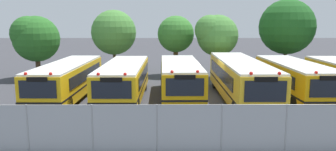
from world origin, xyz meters
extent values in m
plane|color=#38383D|center=(0.00, 0.00, 0.00)|extent=(160.00, 160.00, 0.00)
cube|color=yellow|center=(-9.34, 0.11, 1.32)|extent=(2.53, 9.67, 1.95)
cube|color=white|center=(-9.34, 0.11, 2.36)|extent=(2.48, 9.48, 0.12)
cube|color=black|center=(-9.43, -4.78, 0.53)|extent=(2.40, 0.20, 0.36)
cube|color=black|center=(-9.43, -4.73, 1.67)|extent=(1.93, 0.09, 0.93)
cube|color=black|center=(-8.14, 0.39, 1.63)|extent=(0.18, 7.51, 0.70)
cube|color=black|center=(-10.53, 0.43, 1.63)|extent=(0.18, 7.51, 0.70)
cube|color=black|center=(-9.34, 0.11, 0.93)|extent=(2.55, 9.77, 0.10)
sphere|color=red|center=(-8.78, -4.57, 2.46)|extent=(0.18, 0.18, 0.18)
sphere|color=red|center=(-10.07, -4.54, 2.46)|extent=(0.18, 0.18, 0.18)
cube|color=black|center=(-9.43, -4.74, 2.20)|extent=(1.06, 0.10, 0.24)
cylinder|color=black|center=(-8.37, -3.32, 0.50)|extent=(0.30, 1.00, 1.00)
cylinder|color=black|center=(-10.44, -3.29, 0.50)|extent=(0.30, 1.00, 1.00)
cylinder|color=black|center=(-8.25, 3.10, 0.50)|extent=(0.30, 1.00, 1.00)
cylinder|color=black|center=(-10.32, 3.14, 0.50)|extent=(0.30, 1.00, 1.00)
cube|color=yellow|center=(-5.60, -0.06, 1.32)|extent=(2.58, 9.49, 1.94)
cube|color=white|center=(-5.60, -0.06, 2.35)|extent=(2.52, 9.30, 0.12)
cube|color=black|center=(-5.63, -4.87, 0.53)|extent=(2.55, 0.18, 0.36)
cube|color=black|center=(-5.63, -4.82, 1.67)|extent=(2.05, 0.08, 0.93)
cube|color=black|center=(-4.32, 0.23, 1.63)|extent=(0.10, 7.39, 0.70)
cube|color=black|center=(-6.87, 0.25, 1.63)|extent=(0.10, 7.39, 0.70)
cube|color=black|center=(-5.60, -0.06, 0.93)|extent=(2.60, 9.59, 0.10)
sphere|color=red|center=(-4.94, -4.65, 2.45)|extent=(0.18, 0.18, 0.18)
sphere|color=red|center=(-6.32, -4.64, 2.45)|extent=(0.18, 0.18, 0.18)
cube|color=black|center=(-5.63, -4.83, 2.19)|extent=(1.13, 0.09, 0.24)
cylinder|color=black|center=(-4.51, -3.41, 0.50)|extent=(0.29, 1.00, 1.00)
cylinder|color=black|center=(-6.73, -3.39, 0.50)|extent=(0.29, 1.00, 1.00)
cylinder|color=black|center=(-4.46, 2.86, 0.50)|extent=(0.29, 1.00, 1.00)
cylinder|color=black|center=(-6.69, 2.88, 0.50)|extent=(0.29, 1.00, 1.00)
cube|color=#EAA80C|center=(-1.92, 0.22, 1.34)|extent=(2.58, 9.04, 1.98)
cube|color=white|center=(-1.92, 0.22, 2.39)|extent=(2.53, 8.86, 0.12)
cube|color=black|center=(-1.86, -4.36, 0.53)|extent=(2.51, 0.19, 0.36)
cube|color=black|center=(-1.86, -4.31, 1.70)|extent=(2.02, 0.09, 0.95)
cube|color=black|center=(-0.67, 0.53, 1.66)|extent=(0.13, 7.03, 0.71)
cube|color=black|center=(-3.17, 0.50, 1.66)|extent=(0.13, 7.03, 0.71)
cube|color=black|center=(-1.92, 0.22, 0.95)|extent=(2.61, 9.13, 0.10)
sphere|color=red|center=(-1.18, -4.13, 2.49)|extent=(0.18, 0.18, 0.18)
sphere|color=red|center=(-2.54, -4.15, 2.49)|extent=(0.18, 0.18, 0.18)
cube|color=black|center=(-1.86, -4.32, 2.23)|extent=(1.11, 0.09, 0.24)
cylinder|color=black|center=(-0.79, -2.87, 0.50)|extent=(0.29, 1.00, 1.00)
cylinder|color=black|center=(-2.97, -2.90, 0.50)|extent=(0.29, 1.00, 1.00)
cylinder|color=black|center=(-0.86, 2.94, 0.50)|extent=(0.29, 1.00, 1.00)
cylinder|color=black|center=(-3.05, 2.91, 0.50)|extent=(0.29, 1.00, 1.00)
cube|color=yellow|center=(1.96, -0.25, 1.42)|extent=(2.57, 11.30, 2.15)
cube|color=white|center=(1.96, -0.25, 2.56)|extent=(2.52, 11.07, 0.12)
cube|color=black|center=(1.90, -5.95, 0.53)|extent=(2.50, 0.19, 0.36)
cube|color=black|center=(1.90, -5.90, 1.81)|extent=(2.01, 0.08, 1.03)
cube|color=black|center=(3.21, 0.04, 1.77)|extent=(0.13, 8.79, 0.77)
cube|color=black|center=(0.71, 0.07, 1.77)|extent=(0.13, 8.79, 0.77)
cube|color=black|center=(1.96, -0.25, 0.99)|extent=(2.59, 11.41, 0.10)
sphere|color=red|center=(2.57, -5.74, 2.66)|extent=(0.18, 0.18, 0.18)
sphere|color=red|center=(1.23, -5.72, 2.66)|extent=(0.18, 0.18, 0.18)
cube|color=black|center=(1.90, -5.91, 2.40)|extent=(1.10, 0.09, 0.24)
cylinder|color=black|center=(3.00, -4.49, 0.50)|extent=(0.29, 1.00, 1.00)
cylinder|color=black|center=(0.83, -4.47, 0.50)|extent=(0.29, 1.00, 1.00)
cylinder|color=black|center=(3.08, 3.58, 0.50)|extent=(0.29, 1.00, 1.00)
cylinder|color=black|center=(0.91, 3.60, 0.50)|extent=(0.29, 1.00, 1.00)
cube|color=#EAA80C|center=(5.57, -0.03, 1.35)|extent=(2.59, 9.32, 2.00)
cube|color=white|center=(5.57, -0.03, 2.41)|extent=(2.54, 9.13, 0.12)
cube|color=black|center=(5.60, -4.76, 0.53)|extent=(2.59, 0.17, 0.36)
cube|color=black|center=(5.60, -4.71, 1.71)|extent=(2.08, 0.07, 0.96)
cube|color=black|center=(6.86, 0.27, 1.67)|extent=(0.08, 7.26, 0.72)
cube|color=black|center=(4.28, 0.26, 1.67)|extent=(0.08, 7.26, 0.72)
cube|color=black|center=(5.57, -0.03, 0.95)|extent=(2.61, 9.41, 0.10)
sphere|color=red|center=(4.90, -4.54, 2.51)|extent=(0.18, 0.18, 0.18)
cube|color=black|center=(5.60, -4.72, 2.25)|extent=(1.14, 0.09, 0.24)
cylinder|color=black|center=(6.72, -3.28, 0.50)|extent=(0.28, 1.00, 1.00)
cylinder|color=black|center=(4.46, -3.29, 0.50)|extent=(0.28, 1.00, 1.00)
cylinder|color=black|center=(6.69, 2.83, 0.50)|extent=(0.28, 1.00, 1.00)
cylinder|color=black|center=(4.43, 2.81, 0.50)|extent=(0.28, 1.00, 1.00)
cube|color=black|center=(8.17, 0.17, 1.62)|extent=(0.12, 7.57, 0.69)
cylinder|color=black|center=(8.35, 2.92, 0.50)|extent=(0.29, 1.00, 1.00)
cylinder|color=#4C3823|center=(-14.42, 8.07, 1.02)|extent=(0.42, 0.42, 2.04)
sphere|color=#286623|center=(-14.42, 8.07, 3.57)|extent=(4.08, 4.08, 4.08)
sphere|color=#286623|center=(-14.93, 7.73, 4.03)|extent=(3.13, 3.13, 3.13)
cylinder|color=#4C3823|center=(-7.77, 9.74, 1.25)|extent=(0.29, 0.29, 2.51)
sphere|color=#478438|center=(-7.77, 9.74, 4.08)|extent=(4.20, 4.20, 4.20)
sphere|color=#478438|center=(-8.15, 9.56, 4.02)|extent=(3.17, 3.17, 3.17)
cylinder|color=#4C3823|center=(-1.94, 9.64, 1.33)|extent=(0.44, 0.44, 2.65)
sphere|color=#387A2D|center=(-1.94, 9.64, 3.94)|extent=(3.42, 3.42, 3.42)
sphere|color=#387A2D|center=(-2.38, 9.43, 4.11)|extent=(2.34, 2.34, 2.34)
cylinder|color=#4C3823|center=(1.71, 8.02, 1.24)|extent=(0.39, 0.39, 2.48)
sphere|color=#478438|center=(1.71, 8.02, 3.86)|extent=(3.69, 3.69, 3.69)
sphere|color=#478438|center=(0.99, 7.75, 4.35)|extent=(2.66, 2.66, 2.66)
cylinder|color=#4C3823|center=(8.47, 9.63, 1.34)|extent=(0.33, 0.33, 2.67)
sphere|color=#1E561E|center=(8.47, 9.63, 4.60)|extent=(5.15, 5.15, 5.15)
sphere|color=#1E561E|center=(8.96, 9.95, 5.00)|extent=(3.47, 3.47, 3.47)
cylinder|color=#9EA0A3|center=(-8.27, -8.80, 0.97)|extent=(0.07, 0.07, 1.94)
cylinder|color=#9EA0A3|center=(-5.74, -8.80, 0.97)|extent=(0.07, 0.07, 1.94)
cylinder|color=#9EA0A3|center=(-3.20, -8.80, 0.97)|extent=(0.07, 0.07, 1.94)
cylinder|color=#9EA0A3|center=(-0.66, -8.80, 0.97)|extent=(0.07, 0.07, 1.94)
cylinder|color=#9EA0A3|center=(1.87, -8.80, 0.97)|extent=(0.07, 0.07, 1.94)
cube|color=#ADB2B7|center=(-0.66, -8.80, 0.97)|extent=(25.35, 0.02, 1.90)
cylinder|color=#9EA0A3|center=(-0.66, -8.80, 1.91)|extent=(25.35, 0.04, 0.04)
cone|color=#EA5914|center=(3.12, -7.28, 0.29)|extent=(0.43, 0.43, 0.57)
camera|label=1|loc=(-2.83, -21.03, 5.12)|focal=34.73mm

